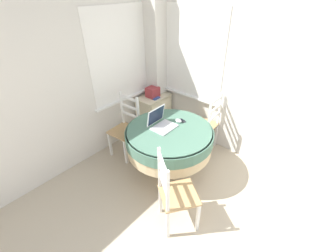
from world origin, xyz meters
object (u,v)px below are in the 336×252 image
Objects in this scene: computer_mouse at (178,121)px; dining_chair_near_right_window at (206,124)px; dining_chair_near_back_window at (126,128)px; laptop at (161,123)px; dining_chair_camera_near at (175,194)px; book_on_cabinet at (153,97)px; corner_cabinet at (154,113)px; storage_box at (153,92)px; cell_phone at (182,121)px; round_dining_table at (169,138)px.

dining_chair_near_right_window is (0.62, -0.10, -0.32)m from computer_mouse.
computer_mouse is 0.93m from dining_chair_near_back_window.
dining_chair_camera_near is (-0.60, -0.72, -0.35)m from laptop.
laptop is at bearing -130.85° from book_on_cabinet.
storage_box is at bearing -177.89° from corner_cabinet.
computer_mouse is 0.47× the size of book_on_cabinet.
dining_chair_near_right_window reaches higher than cell_phone.
laptop reaches higher than book_on_cabinet.
laptop is at bearing -84.92° from dining_chair_near_back_window.
storage_box is (1.35, 1.59, 0.31)m from dining_chair_camera_near.
dining_chair_near_right_window is 1.09m from corner_cabinet.
laptop is at bearing 166.21° from dining_chair_near_right_window.
cell_phone is at bearing -0.43° from round_dining_table.
dining_chair_near_right_window is 4.92× the size of storage_box.
book_on_cabinet is at bearing 8.59° from dining_chair_near_back_window.
computer_mouse is at bearing 4.20° from round_dining_table.
laptop is at bearing -130.74° from storage_box.
round_dining_table is at bearing -126.98° from corner_cabinet.
cell_phone is 1.12m from dining_chair_camera_near.
dining_chair_near_back_window is (-0.08, 0.84, -0.15)m from round_dining_table.
laptop is 0.96m from dining_chair_near_right_window.
book_on_cabinet is (-0.15, 1.04, 0.24)m from dining_chair_near_right_window.
cell_phone is (0.29, -0.00, 0.16)m from round_dining_table.
dining_chair_camera_near is 4.92× the size of storage_box.
storage_box is 0.97× the size of book_on_cabinet.
dining_chair_near_back_window is 1.53m from dining_chair_camera_near.
round_dining_table is 1.19× the size of dining_chair_camera_near.
dining_chair_camera_near reaches higher than round_dining_table.
book_on_cabinet is (-0.05, -0.04, 0.36)m from corner_cabinet.
dining_chair_camera_near is at bearing -160.84° from dining_chair_near_right_window.
laptop reaches higher than dining_chair_near_right_window.
laptop reaches higher than corner_cabinet.
computer_mouse is 0.71m from dining_chair_near_right_window.
laptop is 3.35× the size of computer_mouse.
dining_chair_near_right_window is 1.00× the size of dining_chair_camera_near.
book_on_cabinet is at bearing 98.14° from dining_chair_near_right_window.
computer_mouse is 0.07m from cell_phone.
dining_chair_near_right_window reaches higher than corner_cabinet.
round_dining_table is 1.19m from book_on_cabinet.
computer_mouse is at bearing -69.89° from dining_chair_near_back_window.
computer_mouse is (0.24, -0.11, -0.03)m from laptop.
dining_chair_near_right_window is at bearing -84.91° from corner_cabinet.
laptop is 1.10m from book_on_cabinet.
corner_cabinet is at bearing 65.16° from cell_phone.
laptop is at bearing 97.12° from round_dining_table.
cell_phone is 1.18m from corner_cabinet.
laptop is at bearing -131.51° from corner_cabinet.
corner_cabinet is (0.46, 1.00, -0.43)m from cell_phone.
dining_chair_near_back_window is at bearing -169.23° from corner_cabinet.
round_dining_table is 1.19× the size of dining_chair_near_back_window.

